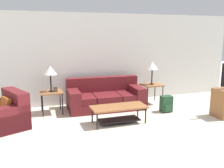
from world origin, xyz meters
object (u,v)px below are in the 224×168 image
(armchair, at_px, (3,115))
(side_table_right, at_px, (152,86))
(couch, at_px, (105,98))
(backpack, at_px, (166,104))
(table_lamp_right, at_px, (152,66))
(table_lamp_left, at_px, (50,71))
(side_table_left, at_px, (51,94))
(coffee_table, at_px, (119,111))

(armchair, xyz_separation_m, side_table_right, (3.98, 0.75, 0.23))
(couch, bearing_deg, backpack, -31.19)
(table_lamp_right, bearing_deg, table_lamp_left, 180.00)
(side_table_right, height_order, table_lamp_right, table_lamp_right)
(table_lamp_left, relative_size, backpack, 1.55)
(side_table_left, distance_m, table_lamp_right, 2.93)
(couch, relative_size, coffee_table, 1.64)
(armchair, bearing_deg, side_table_right, 10.64)
(armchair, distance_m, backpack, 3.97)
(couch, bearing_deg, side_table_left, 179.33)
(table_lamp_right, height_order, backpack, table_lamp_right)
(coffee_table, height_order, table_lamp_left, table_lamp_left)
(couch, xyz_separation_m, side_table_right, (1.43, 0.02, 0.22))
(side_table_left, distance_m, table_lamp_left, 0.59)
(side_table_right, bearing_deg, table_lamp_right, -116.57)
(couch, distance_m, coffee_table, 1.26)
(couch, bearing_deg, table_lamp_left, 179.33)
(coffee_table, relative_size, table_lamp_right, 1.92)
(table_lamp_left, bearing_deg, coffee_table, -42.76)
(coffee_table, distance_m, side_table_right, 1.97)
(couch, bearing_deg, side_table_right, 0.68)
(backpack, bearing_deg, coffee_table, -165.00)
(armchair, relative_size, side_table_left, 2.24)
(armchair, xyz_separation_m, coffee_table, (2.48, -0.52, 0.01))
(couch, distance_m, table_lamp_right, 1.65)
(coffee_table, distance_m, table_lamp_left, 2.04)
(side_table_right, distance_m, table_lamp_right, 0.59)
(coffee_table, bearing_deg, table_lamp_right, 40.35)
(table_lamp_right, xyz_separation_m, backpack, (-0.02, -0.87, -0.90))
(side_table_right, xyz_separation_m, table_lamp_right, (-0.00, -0.00, 0.59))
(couch, distance_m, table_lamp_left, 1.65)
(armchair, distance_m, coffee_table, 2.54)
(armchair, distance_m, side_table_left, 1.36)
(coffee_table, relative_size, side_table_left, 2.23)
(side_table_left, bearing_deg, couch, -0.67)
(armchair, bearing_deg, table_lamp_left, 33.98)
(side_table_right, distance_m, table_lamp_left, 2.93)
(armchair, xyz_separation_m, side_table_left, (1.11, 0.75, 0.23))
(coffee_table, height_order, side_table_left, side_table_left)
(table_lamp_left, bearing_deg, backpack, -17.03)
(couch, distance_m, armchair, 2.65)
(table_lamp_right, relative_size, backpack, 1.55)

